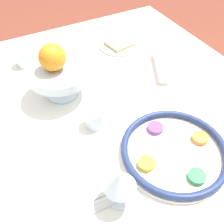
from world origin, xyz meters
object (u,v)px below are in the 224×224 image
at_px(orange_fruit, 52,57).
at_px(cup_far, 95,118).
at_px(napkin_roll, 161,64).
at_px(seder_plate, 174,151).
at_px(cup_mid, 24,58).
at_px(fruit_stand, 59,75).
at_px(bread_plate, 119,45).
at_px(wine_glass, 120,181).

xyz_separation_m(orange_fruit, cup_far, (-0.19, -0.05, -0.12)).
bearing_deg(napkin_roll, cup_far, 112.14).
height_order(seder_plate, cup_mid, cup_mid).
height_order(seder_plate, fruit_stand, fruit_stand).
bearing_deg(bread_plate, cup_mid, 81.89).
distance_m(seder_plate, cup_far, 0.25).
height_order(bread_plate, cup_far, cup_far).
xyz_separation_m(fruit_stand, orange_fruit, (0.01, 0.01, 0.07)).
bearing_deg(seder_plate, cup_mid, 22.38).
bearing_deg(fruit_stand, napkin_roll, -96.03).
bearing_deg(seder_plate, wine_glass, 103.26).
xyz_separation_m(fruit_stand, cup_far, (-0.18, -0.04, -0.05)).
bearing_deg(cup_far, bread_plate, -38.15).
bearing_deg(napkin_roll, cup_mid, 58.82).
distance_m(wine_glass, orange_fruit, 0.45).
xyz_separation_m(seder_plate, fruit_stand, (0.39, 0.19, 0.07)).
relative_size(wine_glass, cup_mid, 1.95).
xyz_separation_m(wine_glass, cup_mid, (0.67, 0.05, -0.06)).
xyz_separation_m(seder_plate, cup_mid, (0.63, 0.26, 0.02)).
relative_size(wine_glass, bread_plate, 0.72).
height_order(orange_fruit, cup_mid, orange_fruit).
height_order(wine_glass, cup_mid, wine_glass).
bearing_deg(wine_glass, bread_plate, -28.95).
distance_m(wine_glass, fruit_stand, 0.44).
bearing_deg(bread_plate, orange_fruit, 116.99).
height_order(orange_fruit, napkin_roll, orange_fruit).
relative_size(bread_plate, napkin_roll, 0.90).
relative_size(seder_plate, wine_glass, 2.43).
bearing_deg(bread_plate, wine_glass, 151.05).
distance_m(napkin_roll, cup_mid, 0.54).
xyz_separation_m(wine_glass, orange_fruit, (0.45, -0.00, 0.06)).
xyz_separation_m(wine_glass, bread_plate, (0.62, -0.34, -0.08)).
height_order(fruit_stand, cup_far, fruit_stand).
height_order(wine_glass, cup_far, wine_glass).
xyz_separation_m(napkin_roll, cup_far, (-0.14, 0.35, 0.01)).
xyz_separation_m(seder_plate, wine_glass, (-0.05, 0.20, 0.08)).
distance_m(fruit_stand, cup_mid, 0.25).
bearing_deg(cup_far, wine_glass, 167.55).
distance_m(seder_plate, bread_plate, 0.59).
height_order(fruit_stand, cup_mid, fruit_stand).
xyz_separation_m(orange_fruit, bread_plate, (0.17, -0.34, -0.14)).
bearing_deg(bread_plate, napkin_roll, -164.09).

